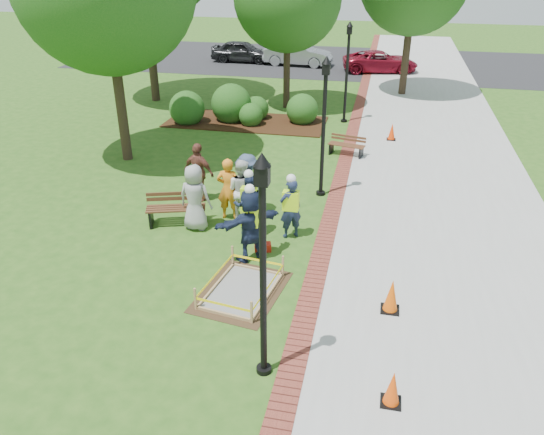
% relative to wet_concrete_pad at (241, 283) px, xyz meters
% --- Properties ---
extents(ground, '(100.00, 100.00, 0.00)m').
position_rel_wet_concrete_pad_xyz_m(ground, '(-0.19, 0.66, -0.23)').
color(ground, '#285116').
rests_on(ground, ground).
extents(sidewalk, '(6.00, 60.00, 0.02)m').
position_rel_wet_concrete_pad_xyz_m(sidewalk, '(4.81, 10.66, -0.22)').
color(sidewalk, '#9E9E99').
rests_on(sidewalk, ground).
extents(brick_edging, '(0.50, 60.00, 0.03)m').
position_rel_wet_concrete_pad_xyz_m(brick_edging, '(1.56, 10.66, -0.22)').
color(brick_edging, maroon).
rests_on(brick_edging, ground).
extents(mulch_bed, '(7.00, 3.00, 0.05)m').
position_rel_wet_concrete_pad_xyz_m(mulch_bed, '(-3.19, 12.66, -0.21)').
color(mulch_bed, '#381E0F').
rests_on(mulch_bed, ground).
extents(parking_lot, '(36.00, 12.00, 0.01)m').
position_rel_wet_concrete_pad_xyz_m(parking_lot, '(-0.19, 27.66, -0.23)').
color(parking_lot, black).
rests_on(parking_lot, ground).
extents(wet_concrete_pad, '(2.03, 2.53, 0.55)m').
position_rel_wet_concrete_pad_xyz_m(wet_concrete_pad, '(0.00, 0.00, 0.00)').
color(wet_concrete_pad, '#47331E').
rests_on(wet_concrete_pad, ground).
extents(bench_near, '(1.71, 1.00, 0.88)m').
position_rel_wet_concrete_pad_xyz_m(bench_near, '(-2.64, 2.83, 0.05)').
color(bench_near, '#532B1C').
rests_on(bench_near, ground).
extents(bench_far, '(1.41, 0.74, 0.73)m').
position_rel_wet_concrete_pad_xyz_m(bench_far, '(1.53, 9.37, -0.00)').
color(bench_far, brown).
rests_on(bench_far, ground).
extents(cone_front, '(0.35, 0.35, 0.70)m').
position_rel_wet_concrete_pad_xyz_m(cone_front, '(3.35, -2.64, 0.10)').
color(cone_front, black).
rests_on(cone_front, ground).
extents(cone_back, '(0.40, 0.40, 0.78)m').
position_rel_wet_concrete_pad_xyz_m(cone_back, '(3.29, -0.01, 0.14)').
color(cone_back, black).
rests_on(cone_back, ground).
extents(cone_far, '(0.35, 0.35, 0.70)m').
position_rel_wet_concrete_pad_xyz_m(cone_far, '(3.16, 11.53, 0.10)').
color(cone_far, black).
rests_on(cone_far, ground).
extents(toolbox, '(0.47, 0.34, 0.21)m').
position_rel_wet_concrete_pad_xyz_m(toolbox, '(0.06, 1.89, -0.13)').
color(toolbox, '#B81C0E').
rests_on(toolbox, ground).
extents(lamp_near, '(0.28, 0.28, 4.26)m').
position_rel_wet_concrete_pad_xyz_m(lamp_near, '(1.06, -2.34, 2.25)').
color(lamp_near, black).
rests_on(lamp_near, ground).
extents(lamp_mid, '(0.28, 0.28, 4.26)m').
position_rel_wet_concrete_pad_xyz_m(lamp_mid, '(1.06, 5.66, 2.25)').
color(lamp_mid, black).
rests_on(lamp_mid, ground).
extents(lamp_far, '(0.28, 0.28, 4.26)m').
position_rel_wet_concrete_pad_xyz_m(lamp_far, '(1.06, 13.66, 2.25)').
color(lamp_far, black).
rests_on(lamp_far, ground).
extents(shrub_a, '(1.55, 1.55, 1.55)m').
position_rel_wet_concrete_pad_xyz_m(shrub_a, '(-5.68, 11.97, -0.23)').
color(shrub_a, '#164D16').
rests_on(shrub_a, ground).
extents(shrub_b, '(1.79, 1.79, 1.79)m').
position_rel_wet_concrete_pad_xyz_m(shrub_b, '(-3.89, 12.77, -0.23)').
color(shrub_b, '#164D16').
rests_on(shrub_b, ground).
extents(shrub_c, '(1.05, 1.05, 1.05)m').
position_rel_wet_concrete_pad_xyz_m(shrub_c, '(-2.88, 12.27, -0.23)').
color(shrub_c, '#164D16').
rests_on(shrub_c, ground).
extents(shrub_d, '(1.40, 1.40, 1.40)m').
position_rel_wet_concrete_pad_xyz_m(shrub_d, '(-0.75, 13.09, -0.23)').
color(shrub_d, '#164D16').
rests_on(shrub_d, ground).
extents(shrub_e, '(1.11, 1.11, 1.11)m').
position_rel_wet_concrete_pad_xyz_m(shrub_e, '(-2.86, 13.26, -0.23)').
color(shrub_e, '#164D16').
rests_on(shrub_e, ground).
extents(casual_person_a, '(0.62, 0.43, 1.85)m').
position_rel_wet_concrete_pad_xyz_m(casual_person_a, '(-2.01, 2.71, 0.69)').
color(casual_person_a, gray).
rests_on(casual_person_a, ground).
extents(casual_person_b, '(0.60, 0.40, 1.81)m').
position_rel_wet_concrete_pad_xyz_m(casual_person_b, '(-1.30, 3.50, 0.67)').
color(casual_person_b, orange).
rests_on(casual_person_b, ground).
extents(casual_person_c, '(0.64, 0.49, 1.77)m').
position_rel_wet_concrete_pad_xyz_m(casual_person_c, '(-0.95, 3.57, 0.65)').
color(casual_person_c, silver).
rests_on(casual_person_c, ground).
extents(casual_person_d, '(0.67, 0.54, 1.81)m').
position_rel_wet_concrete_pad_xyz_m(casual_person_d, '(-2.51, 4.49, 0.67)').
color(casual_person_d, brown).
rests_on(casual_person_d, ground).
extents(casual_person_e, '(0.68, 0.58, 1.81)m').
position_rel_wet_concrete_pad_xyz_m(casual_person_e, '(-0.86, 3.93, 0.67)').
color(casual_person_e, '#34425C').
rests_on(casual_person_e, ground).
extents(hivis_worker_a, '(0.70, 0.69, 2.02)m').
position_rel_wet_concrete_pad_xyz_m(hivis_worker_a, '(-0.15, 1.46, 0.76)').
color(hivis_worker_a, '#151E38').
rests_on(hivis_worker_a, ground).
extents(hivis_worker_b, '(0.63, 0.57, 1.81)m').
position_rel_wet_concrete_pad_xyz_m(hivis_worker_b, '(0.61, 2.78, 0.67)').
color(hivis_worker_b, '#1B2246').
rests_on(hivis_worker_b, ground).
extents(hivis_worker_c, '(0.64, 0.53, 1.86)m').
position_rel_wet_concrete_pad_xyz_m(hivis_worker_c, '(-0.50, 2.71, 0.69)').
color(hivis_worker_c, '#192C42').
rests_on(hivis_worker_c, ground).
extents(parked_car_a, '(2.12, 4.75, 1.54)m').
position_rel_wet_concrete_pad_xyz_m(parked_car_a, '(-6.96, 26.12, -0.23)').
color(parked_car_a, black).
rests_on(parked_car_a, ground).
extents(parked_car_b, '(2.51, 5.04, 1.59)m').
position_rel_wet_concrete_pad_xyz_m(parked_car_b, '(-3.09, 25.71, -0.23)').
color(parked_car_b, gray).
rests_on(parked_car_b, ground).
extents(parked_car_c, '(2.65, 4.53, 1.39)m').
position_rel_wet_concrete_pad_xyz_m(parked_car_c, '(2.25, 24.80, -0.23)').
color(parked_car_c, maroon).
rests_on(parked_car_c, ground).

